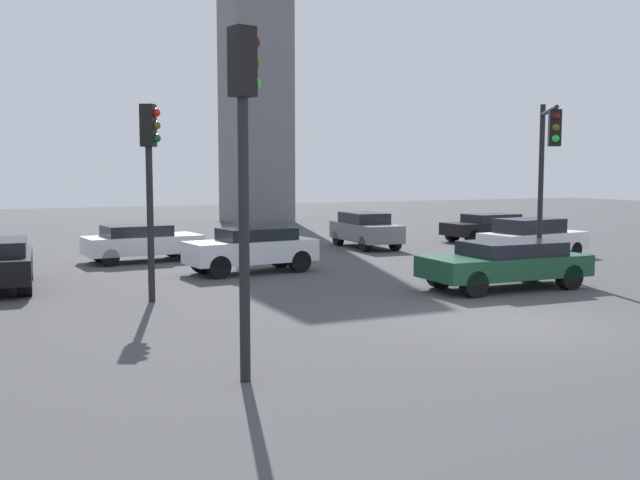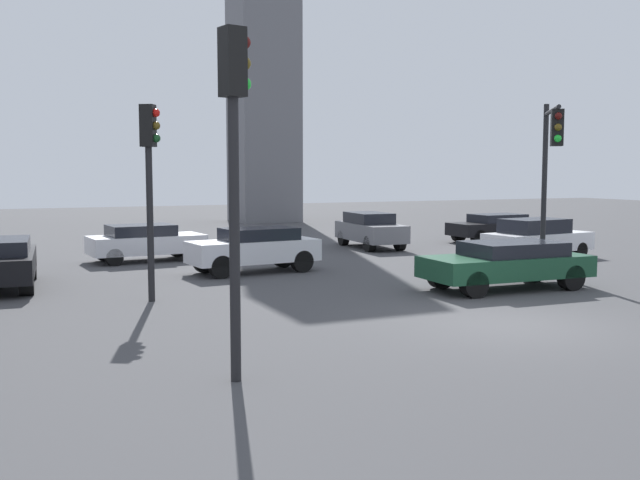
{
  "view_description": "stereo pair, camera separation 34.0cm",
  "coord_description": "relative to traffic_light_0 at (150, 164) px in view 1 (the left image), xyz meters",
  "views": [
    {
      "loc": [
        -9.91,
        -11.88,
        3.17
      ],
      "look_at": [
        -1.98,
        5.07,
        1.39
      ],
      "focal_mm": 40.92,
      "sensor_mm": 36.0,
      "label": 1
    },
    {
      "loc": [
        -9.61,
        -12.02,
        3.17
      ],
      "look_at": [
        -1.98,
        5.07,
        1.39
      ],
      "focal_mm": 40.92,
      "sensor_mm": 36.0,
      "label": 2
    }
  ],
  "objects": [
    {
      "name": "car_2",
      "position": [
        14.47,
        3.1,
        -2.58
      ],
      "size": [
        4.21,
        2.17,
        1.44
      ],
      "rotation": [
        0.0,
        0.0,
        0.12
      ],
      "color": "silver",
      "rests_on": "ground_plane"
    },
    {
      "name": "car_7",
      "position": [
        16.92,
        8.76,
        -2.64
      ],
      "size": [
        4.07,
        1.81,
        1.24
      ],
      "rotation": [
        0.0,
        0.0,
        3.16
      ],
      "color": "black",
      "rests_on": "ground_plane"
    },
    {
      "name": "car_5",
      "position": [
        9.06,
        -2.05,
        -2.62
      ],
      "size": [
        4.56,
        2.03,
        1.27
      ],
      "rotation": [
        0.0,
        0.0,
        3.11
      ],
      "color": "#19472D",
      "rests_on": "ground_plane"
    },
    {
      "name": "car_4",
      "position": [
        1.35,
        8.09,
        -2.63
      ],
      "size": [
        4.07,
        2.15,
        1.29
      ],
      "rotation": [
        0.0,
        0.0,
        0.09
      ],
      "color": "silver",
      "rests_on": "ground_plane"
    },
    {
      "name": "ground_plane",
      "position": [
        6.19,
        -5.65,
        -3.32
      ],
      "size": [
        107.72,
        107.72,
        0.0
      ],
      "primitive_type": "plane",
      "color": "#424244"
    },
    {
      "name": "car_1",
      "position": [
        3.92,
        3.78,
        -2.56
      ],
      "size": [
        4.15,
        2.0,
        1.39
      ],
      "rotation": [
        0.0,
        0.0,
        3.24
      ],
      "color": "silver",
      "rests_on": "ground_plane"
    },
    {
      "name": "traffic_light_0",
      "position": [
        0.0,
        0.0,
        0.0
      ],
      "size": [
        0.49,
        0.44,
        4.74
      ],
      "rotation": [
        0.0,
        0.0,
        -0.54
      ],
      "color": "black",
      "rests_on": "ground_plane"
    },
    {
      "name": "traffic_light_1",
      "position": [
        -0.17,
        -7.31,
        0.33
      ],
      "size": [
        0.49,
        0.38,
        5.24
      ],
      "rotation": [
        0.0,
        0.0,
        0.23
      ],
      "color": "black",
      "rests_on": "ground_plane"
    },
    {
      "name": "car_0",
      "position": [
        10.67,
        8.8,
        -2.56
      ],
      "size": [
        1.83,
        4.0,
        1.45
      ],
      "rotation": [
        0.0,
        0.0,
        -1.63
      ],
      "color": "slate",
      "rests_on": "ground_plane"
    },
    {
      "name": "traffic_light_3",
      "position": [
        11.37,
        -0.96,
        0.31
      ],
      "size": [
        1.69,
        2.38,
        5.19
      ],
      "rotation": [
        0.0,
        0.0,
        -2.17
      ],
      "color": "black",
      "rests_on": "ground_plane"
    },
    {
      "name": "skyline_tower",
      "position": [
        12.09,
        25.7,
        8.81
      ],
      "size": [
        3.73,
        3.73,
        24.26
      ],
      "primitive_type": "cube",
      "color": "slate",
      "rests_on": "ground_plane"
    }
  ]
}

